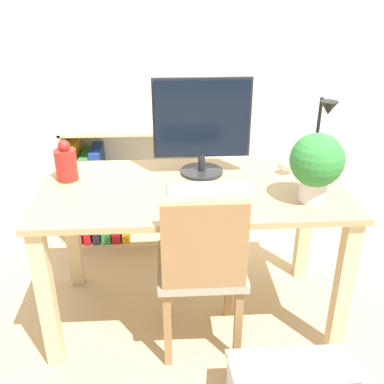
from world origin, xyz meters
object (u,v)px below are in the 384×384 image
at_px(keyboard, 209,188).
at_px(chair, 202,267).
at_px(potted_plant, 317,163).
at_px(monitor, 202,123).
at_px(desk_lamp, 322,133).
at_px(bookshelf, 113,194).
at_px(vase, 66,163).

distance_m(keyboard, chair, 0.36).
distance_m(potted_plant, chair, 0.68).
relative_size(monitor, chair, 0.56).
distance_m(desk_lamp, chair, 0.82).
bearing_deg(chair, potted_plant, 5.05).
bearing_deg(bookshelf, potted_plant, -44.06).
height_order(monitor, bookshelf, monitor).
bearing_deg(desk_lamp, potted_plant, -111.53).
relative_size(potted_plant, chair, 0.36).
distance_m(potted_plant, bookshelf, 1.53).
relative_size(vase, bookshelf, 0.23).
bearing_deg(monitor, keyboard, -84.45).
bearing_deg(vase, potted_plant, -14.86).
relative_size(keyboard, desk_lamp, 0.96).
xyz_separation_m(keyboard, desk_lamp, (0.52, 0.05, 0.24)).
bearing_deg(vase, bookshelf, 79.95).
bearing_deg(potted_plant, vase, 165.14).
xyz_separation_m(monitor, bookshelf, (-0.54, 0.64, -0.67)).
height_order(keyboard, bookshelf, bookshelf).
xyz_separation_m(vase, bookshelf, (0.12, 0.68, -0.50)).
relative_size(vase, chair, 0.24).
distance_m(keyboard, potted_plant, 0.50).
relative_size(keyboard, vase, 1.93).
bearing_deg(vase, keyboard, -12.99).
bearing_deg(keyboard, monitor, 95.55).
relative_size(monitor, vase, 2.36).
bearing_deg(monitor, bookshelf, 130.52).
distance_m(monitor, potted_plant, 0.58).
height_order(vase, desk_lamp, desk_lamp).
xyz_separation_m(chair, bookshelf, (-0.51, 1.05, -0.13)).
bearing_deg(bookshelf, monitor, -49.48).
bearing_deg(vase, monitor, 3.59).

